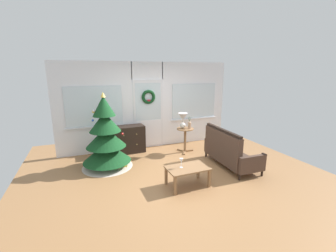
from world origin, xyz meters
TOP-DOWN VIEW (x-y plane):
  - ground_plane at (0.00, 0.00)m, footprint 6.76×6.76m
  - back_wall_with_door at (0.00, 2.08)m, footprint 5.20×0.19m
  - christmas_tree at (-1.38, 0.99)m, footprint 1.22×1.22m
  - dresser_cabinet at (-0.68, 1.79)m, footprint 0.92×0.47m
  - settee_sofa at (1.39, -0.05)m, footprint 0.76×1.60m
  - side_table at (0.84, 1.23)m, footprint 0.50×0.48m
  - table_lamp at (0.78, 1.27)m, footprint 0.28×0.28m
  - flower_vase at (0.94, 1.17)m, footprint 0.11×0.10m
  - coffee_table at (0.03, -0.58)m, footprint 0.85×0.54m
  - wine_glass at (-0.09, -0.54)m, footprint 0.08×0.08m
  - gift_box at (-1.03, 0.81)m, footprint 0.18×0.16m

SIDE VIEW (x-z plane):
  - ground_plane at x=0.00m, z-range 0.00..0.00m
  - gift_box at x=-1.03m, z-range 0.00..0.18m
  - coffee_table at x=0.03m, z-range 0.14..0.54m
  - settee_sofa at x=1.39m, z-range -0.10..0.86m
  - dresser_cabinet at x=-0.68m, z-range 0.00..0.78m
  - side_table at x=0.84m, z-range 0.15..0.85m
  - wine_glass at x=-0.09m, z-range 0.45..0.64m
  - christmas_tree at x=-1.38m, z-range -0.25..1.58m
  - flower_vase at x=0.94m, z-range 0.65..1.00m
  - table_lamp at x=0.78m, z-range 0.77..1.21m
  - back_wall_with_door at x=0.00m, z-range 0.01..2.56m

